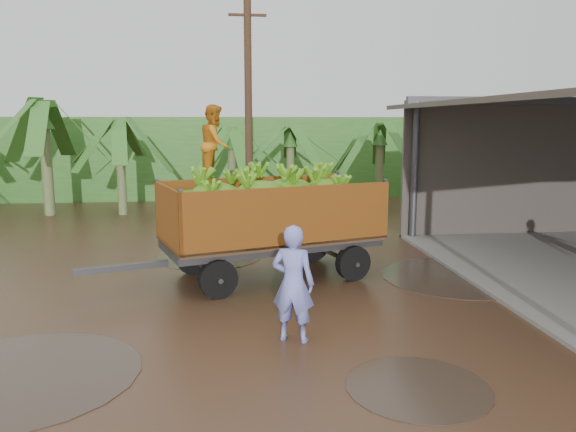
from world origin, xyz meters
name	(u,v)px	position (x,y,z in m)	size (l,w,h in m)	color
ground	(235,308)	(0.00, 0.00, 0.00)	(100.00, 100.00, 0.00)	black
hedge_north	(184,157)	(-2.00, 16.00, 1.80)	(22.00, 3.00, 3.60)	#2D661E
banana_trailer	(270,215)	(0.80, 2.04, 1.40)	(6.44, 3.52, 3.76)	#9D5616
man_blue	(293,283)	(0.88, -1.64, 0.93)	(0.68, 0.44, 1.85)	#7982DD
utility_pole	(249,113)	(0.64, 8.43, 3.68)	(1.20, 0.24, 7.25)	#47301E
banana_plants	(28,176)	(-5.76, 6.81, 1.85)	(24.64, 20.77, 4.27)	#2D661E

